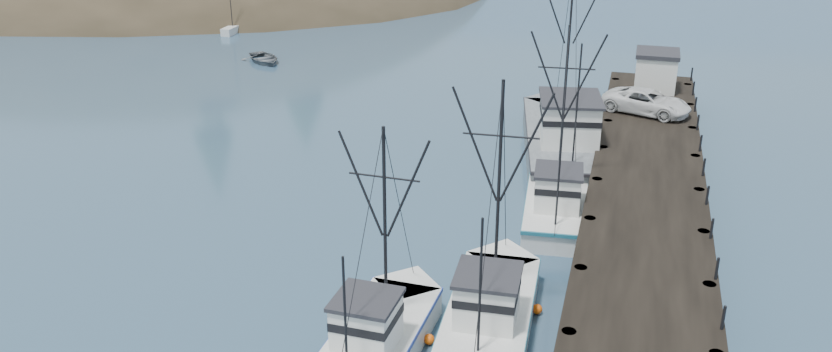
{
  "coord_description": "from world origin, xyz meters",
  "views": [
    {
      "loc": [
        12.76,
        -24.99,
        18.91
      ],
      "look_at": [
        2.28,
        12.59,
        2.5
      ],
      "focal_mm": 35.0,
      "sensor_mm": 36.0,
      "label": 1
    }
  ],
  "objects_px": {
    "motorboat": "(264,62)",
    "trawler_near": "(491,309)",
    "work_vessel": "(564,138)",
    "trawler_far": "(557,203)",
    "pickup_truck": "(647,102)",
    "trawler_mid": "(379,336)",
    "pier_shed": "(656,70)",
    "pier": "(647,189)"
  },
  "relations": [
    {
      "from": "trawler_far",
      "to": "pier",
      "type": "bearing_deg",
      "value": 13.48
    },
    {
      "from": "trawler_near",
      "to": "motorboat",
      "type": "relative_size",
      "value": 2.29
    },
    {
      "from": "trawler_near",
      "to": "trawler_far",
      "type": "relative_size",
      "value": 1.02
    },
    {
      "from": "trawler_mid",
      "to": "pier_shed",
      "type": "relative_size",
      "value": 2.99
    },
    {
      "from": "pickup_truck",
      "to": "trawler_far",
      "type": "bearing_deg",
      "value": -178.23
    },
    {
      "from": "work_vessel",
      "to": "motorboat",
      "type": "bearing_deg",
      "value": 150.47
    },
    {
      "from": "trawler_near",
      "to": "motorboat",
      "type": "distance_m",
      "value": 46.01
    },
    {
      "from": "pier",
      "to": "trawler_mid",
      "type": "height_order",
      "value": "trawler_mid"
    },
    {
      "from": "motorboat",
      "to": "trawler_near",
      "type": "bearing_deg",
      "value": -98.06
    },
    {
      "from": "work_vessel",
      "to": "pier_shed",
      "type": "xyz_separation_m",
      "value": [
        5.33,
        9.9,
        2.19
      ]
    },
    {
      "from": "pier",
      "to": "trawler_near",
      "type": "xyz_separation_m",
      "value": [
        -5.98,
        -12.4,
        -0.87
      ]
    },
    {
      "from": "trawler_near",
      "to": "trawler_mid",
      "type": "distance_m",
      "value": 4.96
    },
    {
      "from": "trawler_mid",
      "to": "trawler_near",
      "type": "bearing_deg",
      "value": 38.89
    },
    {
      "from": "trawler_far",
      "to": "trawler_mid",
      "type": "bearing_deg",
      "value": -110.14
    },
    {
      "from": "work_vessel",
      "to": "motorboat",
      "type": "relative_size",
      "value": 3.51
    },
    {
      "from": "trawler_near",
      "to": "motorboat",
      "type": "bearing_deg",
      "value": 127.1
    },
    {
      "from": "trawler_mid",
      "to": "pier_shed",
      "type": "bearing_deg",
      "value": 73.34
    },
    {
      "from": "pier_shed",
      "to": "trawler_near",
      "type": "bearing_deg",
      "value": -101.47
    },
    {
      "from": "trawler_far",
      "to": "motorboat",
      "type": "bearing_deg",
      "value": 138.98
    },
    {
      "from": "trawler_near",
      "to": "trawler_mid",
      "type": "relative_size",
      "value": 1.12
    },
    {
      "from": "pier",
      "to": "trawler_far",
      "type": "bearing_deg",
      "value": -166.52
    },
    {
      "from": "pickup_truck",
      "to": "motorboat",
      "type": "distance_m",
      "value": 35.7
    },
    {
      "from": "pier",
      "to": "pier_shed",
      "type": "bearing_deg",
      "value": 89.39
    },
    {
      "from": "trawler_mid",
      "to": "trawler_far",
      "type": "bearing_deg",
      "value": 69.86
    },
    {
      "from": "pier_shed",
      "to": "pickup_truck",
      "type": "xyz_separation_m",
      "value": [
        -0.47,
        -5.86,
        -0.63
      ]
    },
    {
      "from": "trawler_near",
      "to": "pier_shed",
      "type": "height_order",
      "value": "trawler_near"
    },
    {
      "from": "pickup_truck",
      "to": "motorboat",
      "type": "bearing_deg",
      "value": 89.71
    },
    {
      "from": "pier_shed",
      "to": "motorboat",
      "type": "xyz_separation_m",
      "value": [
        -33.92,
        6.3,
        -3.42
      ]
    },
    {
      "from": "work_vessel",
      "to": "pickup_truck",
      "type": "distance_m",
      "value": 6.51
    },
    {
      "from": "trawler_mid",
      "to": "motorboat",
      "type": "bearing_deg",
      "value": 120.97
    },
    {
      "from": "trawler_mid",
      "to": "pier_shed",
      "type": "distance_m",
      "value": 35.08
    },
    {
      "from": "trawler_far",
      "to": "pickup_truck",
      "type": "bearing_deg",
      "value": 72.1
    },
    {
      "from": "work_vessel",
      "to": "pickup_truck",
      "type": "xyz_separation_m",
      "value": [
        4.87,
        4.04,
        1.56
      ]
    },
    {
      "from": "pier",
      "to": "trawler_mid",
      "type": "relative_size",
      "value": 4.6
    },
    {
      "from": "trawler_far",
      "to": "work_vessel",
      "type": "relative_size",
      "value": 0.64
    },
    {
      "from": "pier",
      "to": "motorboat",
      "type": "height_order",
      "value": "pier"
    },
    {
      "from": "trawler_far",
      "to": "motorboat",
      "type": "distance_m",
      "value": 38.68
    },
    {
      "from": "trawler_near",
      "to": "work_vessel",
      "type": "relative_size",
      "value": 0.65
    },
    {
      "from": "pier_shed",
      "to": "pickup_truck",
      "type": "bearing_deg",
      "value": -94.54
    },
    {
      "from": "pier",
      "to": "work_vessel",
      "type": "height_order",
      "value": "work_vessel"
    },
    {
      "from": "work_vessel",
      "to": "pickup_truck",
      "type": "height_order",
      "value": "work_vessel"
    },
    {
      "from": "pier_shed",
      "to": "pickup_truck",
      "type": "height_order",
      "value": "pier_shed"
    }
  ]
}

